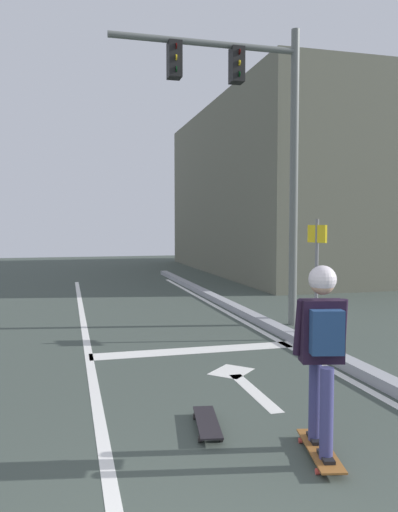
{
  "coord_description": "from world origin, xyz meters",
  "views": [
    {
      "loc": [
        -0.66,
        -1.68,
        1.97
      ],
      "look_at": [
        0.99,
        4.61,
        1.57
      ],
      "focal_mm": 35.31,
      "sensor_mm": 36.0,
      "label": 1
    }
  ],
  "objects": [
    {
      "name": "traffic_signal_mast",
      "position": [
        2.75,
        7.36,
        3.92
      ],
      "size": [
        3.62,
        0.34,
        5.69
      ],
      "color": "slate",
      "rests_on": "ground"
    },
    {
      "name": "lane_arrow_stem",
      "position": [
        1.45,
        3.78,
        0.0
      ],
      "size": [
        0.16,
        1.4,
        0.01
      ],
      "primitive_type": "cube",
      "color": "white",
      "rests_on": "ground"
    },
    {
      "name": "lane_line_center",
      "position": [
        -0.37,
        6.0,
        0.0
      ],
      "size": [
        0.12,
        20.0,
        0.01
      ],
      "primitive_type": "cube",
      "color": "white",
      "rests_on": "ground"
    },
    {
      "name": "stop_bar",
      "position": [
        1.28,
        5.86,
        0.0
      ],
      "size": [
        3.31,
        0.4,
        0.01
      ],
      "primitive_type": "cube",
      "color": "white",
      "rests_on": "ground"
    },
    {
      "name": "spare_skateboard",
      "position": [
        0.62,
        2.87,
        0.07
      ],
      "size": [
        0.33,
        0.83,
        0.09
      ],
      "color": "black",
      "rests_on": "ground"
    },
    {
      "name": "curb_strip",
      "position": [
        3.03,
        6.0,
        0.07
      ],
      "size": [
        0.24,
        24.0,
        0.14
      ],
      "primitive_type": "cube",
      "color": "#97989D",
      "rests_on": "ground"
    },
    {
      "name": "lane_line_curbside",
      "position": [
        2.78,
        6.0,
        0.0
      ],
      "size": [
        0.12,
        20.0,
        0.01
      ],
      "primitive_type": "cube",
      "color": "white",
      "rests_on": "ground"
    },
    {
      "name": "building_block",
      "position": [
        11.7,
        18.03,
        3.41
      ],
      "size": [
        13.53,
        13.65,
        6.81
      ],
      "primitive_type": "cube",
      "color": "#646554",
      "rests_on": "ground"
    },
    {
      "name": "skater",
      "position": [
        1.38,
        2.05,
        1.05
      ],
      "size": [
        0.43,
        0.6,
        1.56
      ],
      "color": "#3D3D73",
      "rests_on": "skateboard"
    },
    {
      "name": "lane_arrow_head",
      "position": [
        1.45,
        4.63,
        0.0
      ],
      "size": [
        0.71,
        0.71,
        0.01
      ],
      "primitive_type": "cube",
      "rotation": [
        0.0,
        0.0,
        0.79
      ],
      "color": "white",
      "rests_on": "ground"
    },
    {
      "name": "street_sign_post",
      "position": [
        3.45,
        6.08,
        1.36
      ],
      "size": [
        0.15,
        0.44,
        2.07
      ],
      "color": "slate",
      "rests_on": "ground"
    },
    {
      "name": "skateboard",
      "position": [
        1.38,
        2.07,
        0.06
      ],
      "size": [
        0.39,
        0.86,
        0.08
      ],
      "color": "brown",
      "rests_on": "ground"
    }
  ]
}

